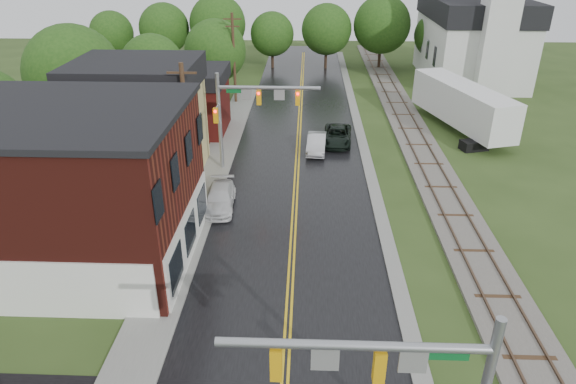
# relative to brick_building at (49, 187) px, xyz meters

# --- Properties ---
(main_road) EXTENTS (10.00, 90.00, 0.02)m
(main_road) POSITION_rel_brick_building_xyz_m (12.48, 15.00, -4.15)
(main_road) COLOR black
(main_road) RESTS_ON ground
(curb_right) EXTENTS (0.80, 70.00, 0.12)m
(curb_right) POSITION_rel_brick_building_xyz_m (17.88, 20.00, -4.15)
(curb_right) COLOR gray
(curb_right) RESTS_ON ground
(sidewalk_left) EXTENTS (2.40, 50.00, 0.12)m
(sidewalk_left) POSITION_rel_brick_building_xyz_m (6.28, 10.00, -4.15)
(sidewalk_left) COLOR gray
(sidewalk_left) RESTS_ON ground
(brick_building) EXTENTS (14.30, 10.30, 8.30)m
(brick_building) POSITION_rel_brick_building_xyz_m (0.00, 0.00, 0.00)
(brick_building) COLOR #4B1610
(brick_building) RESTS_ON ground
(yellow_house) EXTENTS (8.00, 7.00, 6.40)m
(yellow_house) POSITION_rel_brick_building_xyz_m (1.48, 11.00, -0.95)
(yellow_house) COLOR tan
(yellow_house) RESTS_ON ground
(darkred_building) EXTENTS (7.00, 6.00, 4.40)m
(darkred_building) POSITION_rel_brick_building_xyz_m (2.48, 20.00, -1.95)
(darkred_building) COLOR #3F0F0C
(darkred_building) RESTS_ON ground
(church) EXTENTS (10.40, 18.40, 20.00)m
(church) POSITION_rel_brick_building_xyz_m (32.48, 38.74, 1.68)
(church) COLOR silver
(church) RESTS_ON ground
(railroad) EXTENTS (3.20, 80.00, 0.30)m
(railroad) POSITION_rel_brick_building_xyz_m (22.48, 20.00, -4.05)
(railroad) COLOR #59544C
(railroad) RESTS_ON ground
(traffic_signal_near) EXTENTS (7.34, 0.30, 7.20)m
(traffic_signal_near) POSITION_rel_brick_building_xyz_m (15.96, -13.00, 0.82)
(traffic_signal_near) COLOR gray
(traffic_signal_near) RESTS_ON ground
(traffic_signal_far) EXTENTS (7.34, 0.43, 7.20)m
(traffic_signal_far) POSITION_rel_brick_building_xyz_m (9.01, 12.00, 0.82)
(traffic_signal_far) COLOR gray
(traffic_signal_far) RESTS_ON ground
(utility_pole_b) EXTENTS (1.80, 0.28, 9.00)m
(utility_pole_b) POSITION_rel_brick_building_xyz_m (5.68, 7.00, 0.57)
(utility_pole_b) COLOR #382616
(utility_pole_b) RESTS_ON ground
(utility_pole_c) EXTENTS (1.80, 0.28, 9.00)m
(utility_pole_c) POSITION_rel_brick_building_xyz_m (5.68, 29.00, 0.57)
(utility_pole_c) COLOR #382616
(utility_pole_c) RESTS_ON ground
(tree_left_b) EXTENTS (7.60, 7.60, 9.69)m
(tree_left_b) POSITION_rel_brick_building_xyz_m (-5.36, 16.90, 1.57)
(tree_left_b) COLOR black
(tree_left_b) RESTS_ON ground
(tree_left_c) EXTENTS (6.00, 6.00, 7.65)m
(tree_left_c) POSITION_rel_brick_building_xyz_m (-1.36, 24.90, 0.36)
(tree_left_c) COLOR black
(tree_left_c) RESTS_ON ground
(tree_left_e) EXTENTS (6.40, 6.40, 8.16)m
(tree_left_e) POSITION_rel_brick_building_xyz_m (3.64, 30.90, 0.66)
(tree_left_e) COLOR black
(tree_left_e) RESTS_ON ground
(suv_dark) EXTENTS (2.70, 5.14, 1.38)m
(suv_dark) POSITION_rel_brick_building_xyz_m (15.74, 17.51, -3.46)
(suv_dark) COLOR black
(suv_dark) RESTS_ON ground
(sedan_silver) EXTENTS (1.72, 4.28, 1.38)m
(sedan_silver) POSITION_rel_brick_building_xyz_m (13.97, 15.64, -3.46)
(sedan_silver) COLOR #B6B6BB
(sedan_silver) RESTS_ON ground
(pickup_white) EXTENTS (2.08, 4.62, 1.32)m
(pickup_white) POSITION_rel_brick_building_xyz_m (7.68, 5.80, -3.49)
(pickup_white) COLOR silver
(pickup_white) RESTS_ON ground
(semi_trailer) EXTENTS (6.41, 13.34, 4.07)m
(semi_trailer) POSITION_rel_brick_building_xyz_m (26.83, 21.35, -1.75)
(semi_trailer) COLOR black
(semi_trailer) RESTS_ON ground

